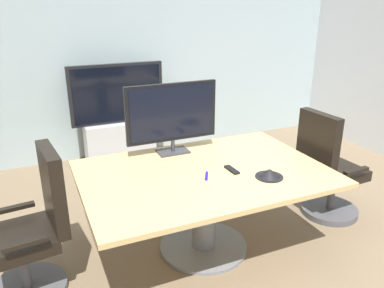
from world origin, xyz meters
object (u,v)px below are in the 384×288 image
(wall_display_unit, at_px, (119,130))
(conference_phone, at_px, (269,174))
(office_chair_left, at_px, (34,236))
(remote_control, at_px, (232,170))
(tv_monitor, at_px, (172,114))
(conference_table, at_px, (204,190))
(office_chair_right, at_px, (327,174))

(wall_display_unit, relative_size, conference_phone, 5.95)
(office_chair_left, xyz_separation_m, remote_control, (1.54, -0.11, 0.29))
(tv_monitor, xyz_separation_m, conference_phone, (0.50, -0.81, -0.33))
(office_chair_left, height_order, wall_display_unit, wall_display_unit)
(remote_control, bearing_deg, conference_table, 155.75)
(conference_table, relative_size, office_chair_left, 1.81)
(office_chair_left, bearing_deg, remote_control, 79.36)
(office_chair_left, height_order, office_chair_right, same)
(tv_monitor, bearing_deg, remote_control, -63.28)
(conference_table, bearing_deg, wall_display_unit, 94.81)
(conference_table, height_order, remote_control, remote_control)
(wall_display_unit, bearing_deg, conference_phone, -76.54)
(office_chair_left, bearing_deg, conference_phone, 72.66)
(office_chair_right, bearing_deg, wall_display_unit, 31.55)
(office_chair_left, height_order, tv_monitor, tv_monitor)
(tv_monitor, xyz_separation_m, wall_display_unit, (-0.10, 1.72, -0.65))
(conference_table, relative_size, conference_phone, 8.96)
(office_chair_right, bearing_deg, office_chair_left, 86.62)
(office_chair_left, relative_size, remote_control, 6.41)
(office_chair_right, bearing_deg, remote_control, 91.79)
(conference_table, relative_size, office_chair_right, 1.81)
(conference_table, bearing_deg, conference_phone, -36.34)
(conference_table, relative_size, wall_display_unit, 1.51)
(office_chair_left, distance_m, conference_phone, 1.81)
(wall_display_unit, height_order, conference_phone, wall_display_unit)
(office_chair_right, bearing_deg, tv_monitor, 68.02)
(conference_table, distance_m, conference_phone, 0.55)
(conference_table, bearing_deg, remote_control, -21.84)
(conference_table, xyz_separation_m, office_chair_left, (-1.33, 0.03, -0.11))
(conference_phone, bearing_deg, remote_control, 133.13)
(conference_table, xyz_separation_m, remote_control, (0.21, -0.08, 0.18))
(office_chair_left, relative_size, tv_monitor, 1.30)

